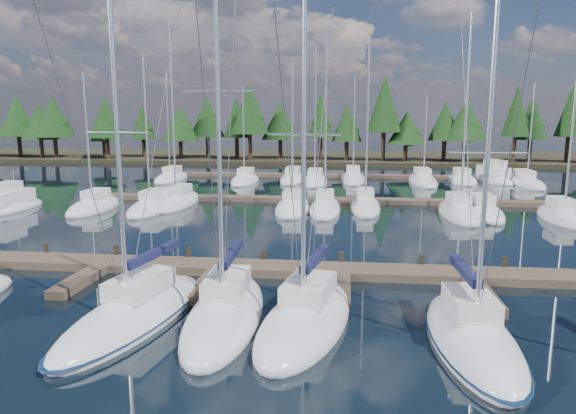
# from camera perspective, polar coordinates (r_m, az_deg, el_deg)

# --- Properties ---
(ground) EXTENTS (260.00, 260.00, 0.00)m
(ground) POSITION_cam_1_polar(r_m,az_deg,el_deg) (37.20, 6.14, -1.99)
(ground) COLOR black
(ground) RESTS_ON ground
(far_shore) EXTENTS (220.00, 30.00, 0.60)m
(far_shore) POSITION_cam_1_polar(r_m,az_deg,el_deg) (96.68, 6.46, 5.50)
(far_shore) COLOR black
(far_shore) RESTS_ON ground
(main_dock) EXTENTS (44.00, 6.13, 0.90)m
(main_dock) POSITION_cam_1_polar(r_m,az_deg,el_deg) (24.90, 5.88, -7.51)
(main_dock) COLOR brown
(main_dock) RESTS_ON ground
(back_docks) EXTENTS (50.00, 21.80, 0.40)m
(back_docks) POSITION_cam_1_polar(r_m,az_deg,el_deg) (56.48, 6.32, 2.29)
(back_docks) COLOR brown
(back_docks) RESTS_ON ground
(front_sailboat_1) EXTENTS (4.42, 9.81, 12.93)m
(front_sailboat_1) POSITION_cam_1_polar(r_m,az_deg,el_deg) (20.72, -16.62, -11.33)
(front_sailboat_1) COLOR silver
(front_sailboat_1) RESTS_ON ground
(front_sailboat_2) EXTENTS (3.01, 8.73, 15.51)m
(front_sailboat_2) POSITION_cam_1_polar(r_m,az_deg,el_deg) (20.03, -6.97, -11.63)
(front_sailboat_2) COLOR silver
(front_sailboat_2) RESTS_ON ground
(front_sailboat_3) EXTENTS (4.34, 8.62, 12.83)m
(front_sailboat_3) POSITION_cam_1_polar(r_m,az_deg,el_deg) (19.42, 2.02, -12.35)
(front_sailboat_3) COLOR silver
(front_sailboat_3) RESTS_ON ground
(front_sailboat_4) EXTENTS (3.03, 8.38, 11.89)m
(front_sailboat_4) POSITION_cam_1_polar(r_m,az_deg,el_deg) (19.01, 19.71, -13.48)
(front_sailboat_4) COLOR silver
(front_sailboat_4) RESTS_ON ground
(back_sailboat_rows) EXTENTS (44.68, 33.14, 16.47)m
(back_sailboat_rows) POSITION_cam_1_polar(r_m,az_deg,el_deg) (51.92, 6.58, 1.69)
(back_sailboat_rows) COLOR silver
(back_sailboat_rows) RESTS_ON ground
(motor_yacht_left) EXTENTS (2.93, 7.91, 3.89)m
(motor_yacht_left) POSITION_cam_1_polar(r_m,az_deg,el_deg) (48.64, -28.56, 0.19)
(motor_yacht_left) COLOR silver
(motor_yacht_left) RESTS_ON ground
(motor_yacht_right) EXTENTS (4.42, 9.06, 4.34)m
(motor_yacht_right) POSITION_cam_1_polar(r_m,az_deg,el_deg) (66.84, 21.80, 3.06)
(motor_yacht_right) COLOR silver
(motor_yacht_right) RESTS_ON ground
(tree_line) EXTENTS (184.25, 11.49, 13.77)m
(tree_line) POSITION_cam_1_polar(r_m,az_deg,el_deg) (86.56, 6.58, 9.67)
(tree_line) COLOR black
(tree_line) RESTS_ON far_shore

